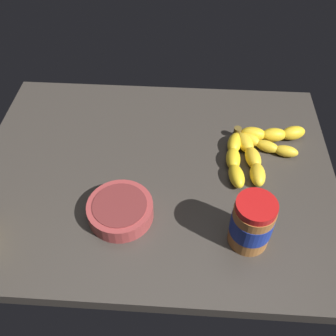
# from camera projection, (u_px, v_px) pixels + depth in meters

# --- Properties ---
(ground_plane) EXTENTS (0.89, 0.69, 0.03)m
(ground_plane) POSITION_uv_depth(u_px,v_px,m) (155.00, 174.00, 0.97)
(ground_plane) COLOR #38332D
(banana_bunch) EXTENTS (0.22, 0.23, 0.04)m
(banana_bunch) POSITION_uv_depth(u_px,v_px,m) (256.00, 149.00, 0.98)
(banana_bunch) COLOR yellow
(banana_bunch) RESTS_ON ground_plane
(peanut_butter_jar) EXTENTS (0.09, 0.09, 0.13)m
(peanut_butter_jar) POSITION_uv_depth(u_px,v_px,m) (252.00, 223.00, 0.77)
(peanut_butter_jar) COLOR #9E602D
(peanut_butter_jar) RESTS_ON ground_plane
(small_bowl) EXTENTS (0.15, 0.15, 0.04)m
(small_bowl) POSITION_uv_depth(u_px,v_px,m) (120.00, 210.00, 0.84)
(small_bowl) COLOR #993838
(small_bowl) RESTS_ON ground_plane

